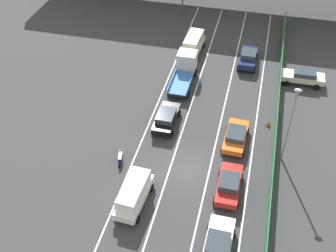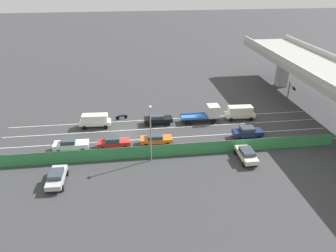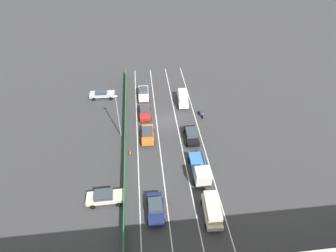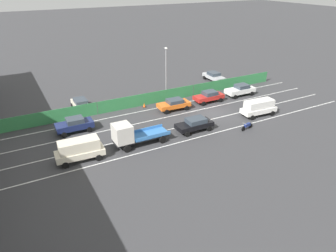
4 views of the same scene
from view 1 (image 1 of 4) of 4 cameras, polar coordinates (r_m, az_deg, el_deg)
name	(u,v)px [view 1 (image 1 of 4)]	position (r m, az deg, el deg)	size (l,w,h in m)	color
ground_plane	(190,170)	(36.79, 2.89, -5.85)	(300.00, 300.00, 0.00)	#38383A
lane_line_left_edge	(153,115)	(42.15, -2.04, 1.52)	(0.14, 48.75, 0.01)	silver
lane_line_mid_left	(186,120)	(41.55, 2.41, 0.82)	(0.14, 48.75, 0.01)	silver
lane_line_mid_right	(220,125)	(41.21, 6.95, 0.10)	(0.14, 48.75, 0.01)	silver
lane_line_right_edge	(255,131)	(41.15, 11.53, -0.63)	(0.14, 48.75, 0.01)	silver
green_fence	(276,127)	(40.67, 14.19, -0.12)	(0.10, 44.85, 1.73)	#338447
car_van_cream	(193,43)	(51.05, 3.40, 10.97)	(2.26, 4.83, 2.21)	beige
car_sedan_white	(218,245)	(31.22, 6.67, -15.52)	(2.13, 4.68, 1.70)	white
car_sedan_black	(166,118)	(40.38, -0.24, 1.11)	(2.04, 4.46, 1.57)	black
car_taxi_orange	(236,136)	(38.96, 9.02, -1.35)	(2.19, 4.50, 1.52)	orange
car_sedan_navy	(248,57)	(49.75, 10.66, 9.00)	(2.09, 4.30, 1.72)	navy
car_van_white	(134,193)	(33.58, -4.58, -8.93)	(2.19, 4.85, 2.09)	silver
car_sedan_red	(229,184)	(34.80, 8.14, -7.74)	(2.01, 4.41, 1.61)	red
flatbed_truck_blue	(185,68)	(46.35, 2.31, 7.78)	(2.29, 6.10, 2.73)	black
motorcycle	(120,158)	(37.31, -6.38, -4.24)	(0.64, 1.93, 0.93)	black
parked_sedan_cream	(303,76)	(48.08, 17.56, 6.35)	(4.59, 2.02, 1.58)	beige
street_lamp	(291,119)	(35.92, 16.10, 0.88)	(0.60, 0.36, 7.61)	gray
traffic_cone	(268,123)	(41.77, 13.26, 0.35)	(0.47, 0.47, 0.66)	orange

